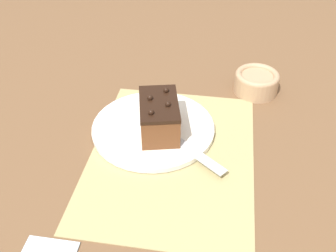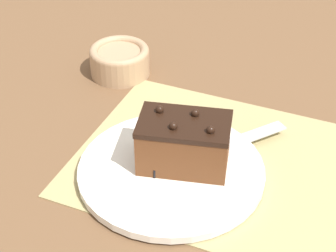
{
  "view_description": "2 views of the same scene",
  "coord_description": "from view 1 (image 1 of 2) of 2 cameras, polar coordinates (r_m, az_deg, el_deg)",
  "views": [
    {
      "loc": [
        0.6,
        0.09,
        0.57
      ],
      "look_at": [
        -0.04,
        -0.01,
        0.05
      ],
      "focal_mm": 42.0,
      "sensor_mm": 36.0,
      "label": 1
    },
    {
      "loc": [
        0.16,
        -0.63,
        0.56
      ],
      "look_at": [
        -0.1,
        -0.02,
        0.06
      ],
      "focal_mm": 60.0,
      "sensor_mm": 36.0,
      "label": 2
    }
  ],
  "objects": [
    {
      "name": "ground_plane",
      "position": [
        0.83,
        0.57,
        -4.38
      ],
      "size": [
        3.0,
        3.0,
        0.0
      ],
      "primitive_type": "plane",
      "color": "brown"
    },
    {
      "name": "placemat_woven",
      "position": [
        0.83,
        0.57,
        -4.28
      ],
      "size": [
        0.46,
        0.34,
        0.0
      ],
      "primitive_type": "cube",
      "color": "tan",
      "rests_on": "ground_plane"
    },
    {
      "name": "cake_plate",
      "position": [
        0.89,
        -2.15,
        -0.27
      ],
      "size": [
        0.28,
        0.28,
        0.01
      ],
      "color": "white",
      "rests_on": "placemat_woven"
    },
    {
      "name": "chocolate_cake",
      "position": [
        0.85,
        -1.3,
        1.41
      ],
      "size": [
        0.15,
        0.11,
        0.09
      ],
      "rotation": [
        0.0,
        0.0,
        0.23
      ],
      "color": "brown",
      "rests_on": "cake_plate"
    },
    {
      "name": "serving_knife",
      "position": [
        0.85,
        -0.13,
        -1.12
      ],
      "size": [
        0.17,
        0.2,
        0.01
      ],
      "rotation": [
        0.0,
        0.0,
        5.62
      ],
      "color": "black",
      "rests_on": "cake_plate"
    },
    {
      "name": "small_bowl",
      "position": [
        1.03,
        12.71,
        6.31
      ],
      "size": [
        0.11,
        0.11,
        0.06
      ],
      "color": "tan",
      "rests_on": "ground_plane"
    }
  ]
}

